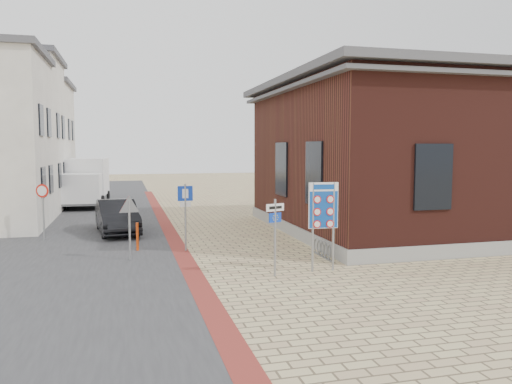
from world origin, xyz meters
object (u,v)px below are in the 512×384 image
box_truck (86,182)px  bollard (137,237)px  border_sign (323,208)px  parking_sign (185,206)px  sedan (117,217)px  essen_sign (275,226)px

box_truck → bollard: 15.52m
border_sign → parking_sign: (-3.71, 3.99, -0.28)m
sedan → border_sign: border_sign is taller
border_sign → box_truck: bearing=115.7°
bollard → border_sign: bearing=-39.8°
border_sign → parking_sign: 5.45m
parking_sign → bollard: (-1.70, 0.51, -1.15)m
box_truck → essen_sign: box_truck is taller
border_sign → parking_sign: size_ratio=1.11×
sedan → parking_sign: size_ratio=1.81×
box_truck → parking_sign: 16.37m
essen_sign → bollard: size_ratio=2.18×
border_sign → essen_sign: size_ratio=1.20×
box_truck → parking_sign: (4.50, -15.74, 0.09)m
border_sign → essen_sign: (-1.59, -0.20, -0.46)m
sedan → parking_sign: (2.47, -4.70, 0.94)m
box_truck → border_sign: 21.37m
sedan → essen_sign: (4.59, -8.89, 0.76)m
sedan → parking_sign: bearing=-69.5°
border_sign → bollard: border_sign is taller
sedan → border_sign: 10.73m
sedan → bollard: size_ratio=4.26×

